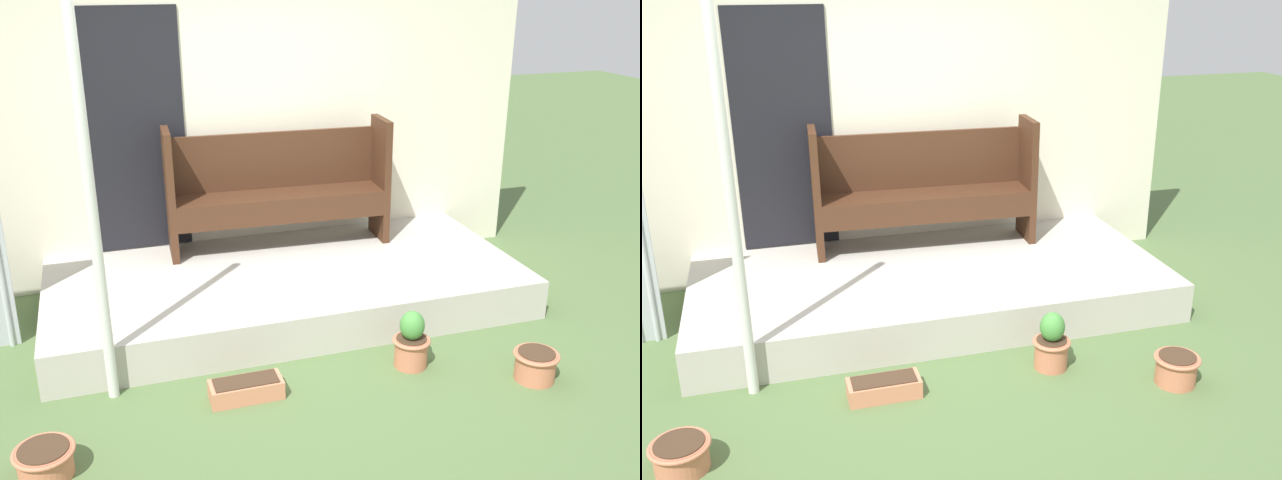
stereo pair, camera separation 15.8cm
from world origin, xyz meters
The scene contains 9 objects.
ground_plane centered at (0.00, 0.00, 0.00)m, with size 24.00×24.00×0.00m, color #516B3D.
porch_slab centered at (0.16, 0.87, 0.16)m, with size 3.75×1.73×0.32m.
house_wall centered at (0.12, 1.76, 1.30)m, with size 4.95×0.08×2.60m.
support_post centered at (-1.27, -0.06, 1.22)m, with size 0.07×0.07×2.44m.
bench centered at (0.25, 1.44, 0.88)m, with size 1.90×0.49×1.08m.
flower_pot_left centered at (-1.66, -0.75, 0.10)m, with size 0.34×0.34×0.18m.
flower_pot_middle centered at (0.72, -0.32, 0.18)m, with size 0.27×0.27×0.42m.
flower_pot_right centered at (1.44, -0.73, 0.11)m, with size 0.31×0.31×0.21m.
planter_box_rect centered at (-0.46, -0.35, 0.06)m, with size 0.47×0.19×0.13m.
Camera 1 is at (-1.23, -4.23, 2.60)m, focal length 40.00 mm.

